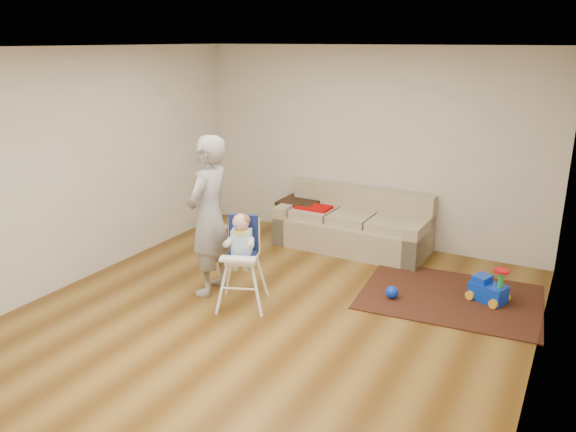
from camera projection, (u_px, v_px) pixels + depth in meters
The scene contains 9 objects.
ground at pixel (270, 318), 5.84m from camera, with size 5.50×5.50×0.00m, color #553610.
room_envelope at pixel (294, 131), 5.71m from camera, with size 5.04×5.52×2.72m.
sofa at pixel (352, 221), 7.66m from camera, with size 2.07×0.86×0.80m.
side_table at pixel (300, 218), 8.20m from camera, with size 0.54×0.54×0.54m, color black, non-canonical shape.
area_rug at pixel (450, 297), 6.29m from camera, with size 1.93×1.44×0.02m, color #321810.
ride_on_toy at pixel (489, 283), 6.13m from camera, with size 0.37×0.27×0.41m, color #0B35D5, non-canonical shape.
toy_ball at pixel (392, 292), 6.22m from camera, with size 0.14×0.14×0.14m, color #0B35D5.
high_chair at pixel (242, 262), 5.97m from camera, with size 0.63×0.63×1.05m.
adult at pixel (209, 216), 6.19m from camera, with size 0.66×0.43×1.80m, color #9A9A9C.
Camera 1 is at (2.68, -4.51, 2.77)m, focal length 35.00 mm.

